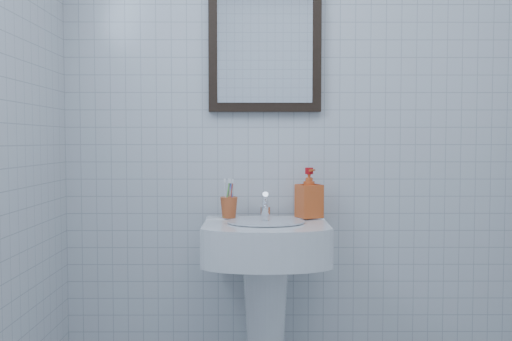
{
  "coord_description": "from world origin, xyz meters",
  "views": [
    {
      "loc": [
        -0.25,
        -1.37,
        1.11
      ],
      "look_at": [
        -0.24,
        0.86,
        0.99
      ],
      "focal_mm": 40.0,
      "sensor_mm": 36.0,
      "label": 1
    }
  ],
  "objects": [
    {
      "name": "washbasin",
      "position": [
        -0.2,
        0.98,
        0.53
      ],
      "size": [
        0.51,
        0.37,
        0.78
      ],
      "color": "white",
      "rests_on": "ground"
    },
    {
      "name": "wall_mirror",
      "position": [
        -0.2,
        1.18,
        1.55
      ],
      "size": [
        0.5,
        0.04,
        0.62
      ],
      "color": "black",
      "rests_on": "wall_back"
    },
    {
      "name": "toothbrush_cup",
      "position": [
        -0.36,
        1.07,
        0.82
      ],
      "size": [
        0.08,
        0.08,
        0.09
      ],
      "primitive_type": null,
      "rotation": [
        0.0,
        0.0,
        0.02
      ],
      "color": "#BF5126",
      "rests_on": "washbasin"
    },
    {
      "name": "wall_back",
      "position": [
        0.0,
        1.2,
        1.25
      ],
      "size": [
        2.2,
        0.02,
        2.5
      ],
      "primitive_type": "cube",
      "color": "silver",
      "rests_on": "ground"
    },
    {
      "name": "faucet",
      "position": [
        -0.2,
        1.08,
        0.82
      ],
      "size": [
        0.05,
        0.1,
        0.12
      ],
      "color": "white",
      "rests_on": "washbasin"
    },
    {
      "name": "soap_dispenser",
      "position": [
        -0.01,
        1.08,
        0.88
      ],
      "size": [
        0.13,
        0.13,
        0.21
      ],
      "primitive_type": "imported",
      "rotation": [
        0.0,
        0.0,
        0.4
      ],
      "color": "#D44914",
      "rests_on": "washbasin"
    }
  ]
}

